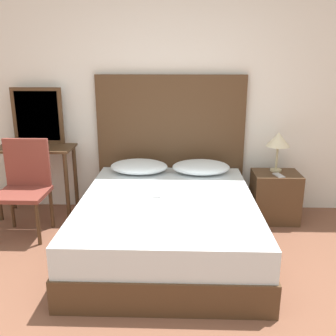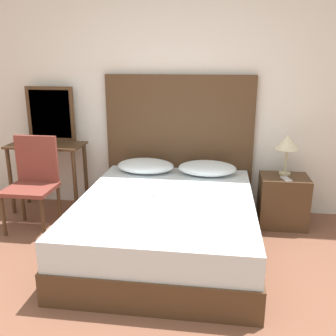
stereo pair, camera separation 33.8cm
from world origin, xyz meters
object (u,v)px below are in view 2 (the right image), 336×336
Objects in this scene: table_lamp at (287,143)px; vanity_desk at (47,159)px; phone_on_bed at (157,194)px; bed at (167,224)px; nightstand at (283,201)px; chair at (33,177)px; phone_on_nightstand at (286,179)px.

table_lamp reaches higher than vanity_desk.
phone_on_bed is 0.35× the size of table_lamp.
bed is at bearing -27.17° from vanity_desk.
phone_on_bed is (-0.10, 0.07, 0.26)m from bed.
vanity_desk is (-2.61, 0.07, 0.35)m from nightstand.
table_lamp is 2.63m from chair.
table_lamp reaches higher than nightstand.
vanity_desk is (-2.61, 0.16, 0.07)m from phone_on_nightstand.
nightstand is (1.24, 0.62, -0.24)m from phone_on_bed.
table_lamp is 0.51× the size of vanity_desk.
bed is 4.63× the size of table_lamp.
vanity_desk is at bearing 176.38° from phone_on_nightstand.
nightstand is 0.57× the size of chair.
nightstand is at bearing 87.35° from phone_on_nightstand.
nightstand is at bearing 8.13° from chair.
phone_on_nightstand reaches higher than phone_on_bed.
nightstand is 0.65× the size of vanity_desk.
phone_on_bed is 1.41m from nightstand.
vanity_desk is at bearing -179.80° from table_lamp.
phone_on_nightstand is at bearing 27.54° from bed.
phone_on_bed reaches higher than bed.
table_lamp is at bearing 85.06° from nightstand.
vanity_desk is at bearing 95.76° from chair.
bed is 1.49m from chair.
chair is at bearing -173.98° from phone_on_nightstand.
bed is 3.64× the size of nightstand.
bed is 1.69m from vanity_desk.
table_lamp reaches higher than bed.
chair is at bearing -170.21° from table_lamp.
vanity_desk reaches higher than phone_on_nightstand.
vanity_desk reaches higher than nightstand.
nightstand is at bearing 26.58° from phone_on_bed.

